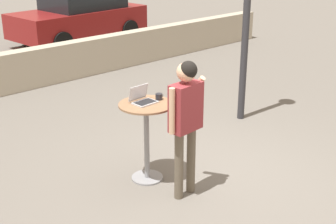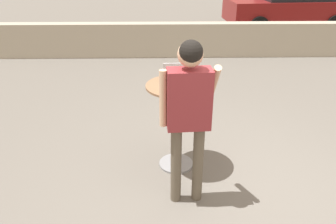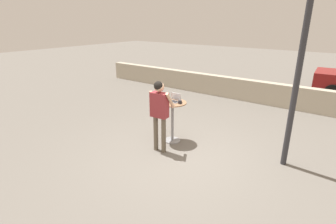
{
  "view_description": "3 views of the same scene",
  "coord_description": "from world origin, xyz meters",
  "px_view_note": "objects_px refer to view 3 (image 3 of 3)",
  "views": [
    {
      "loc": [
        -4.17,
        -3.65,
        3.08
      ],
      "look_at": [
        -0.49,
        0.29,
        1.02
      ],
      "focal_mm": 50.0,
      "sensor_mm": 36.0,
      "label": 1
    },
    {
      "loc": [
        -0.75,
        -2.79,
        2.41
      ],
      "look_at": [
        -0.68,
        0.31,
        0.88
      ],
      "focal_mm": 35.0,
      "sensor_mm": 36.0,
      "label": 2
    },
    {
      "loc": [
        3.08,
        -4.48,
        3.03
      ],
      "look_at": [
        -0.49,
        0.29,
        0.91
      ],
      "focal_mm": 28.0,
      "sensor_mm": 36.0,
      "label": 3
    }
  ],
  "objects_px": {
    "standing_person": "(159,107)",
    "street_lamp": "(304,40)",
    "cafe_table": "(172,115)",
    "laptop": "(174,100)",
    "coffee_mug": "(180,102)"
  },
  "relations": [
    {
      "from": "laptop",
      "to": "coffee_mug",
      "type": "distance_m",
      "value": 0.23
    },
    {
      "from": "laptop",
      "to": "standing_person",
      "type": "relative_size",
      "value": 0.18
    },
    {
      "from": "cafe_table",
      "to": "laptop",
      "type": "bearing_deg",
      "value": 91.35
    },
    {
      "from": "laptop",
      "to": "street_lamp",
      "type": "relative_size",
      "value": 0.07
    },
    {
      "from": "laptop",
      "to": "street_lamp",
      "type": "height_order",
      "value": "street_lamp"
    },
    {
      "from": "standing_person",
      "to": "cafe_table",
      "type": "bearing_deg",
      "value": 97.27
    },
    {
      "from": "standing_person",
      "to": "street_lamp",
      "type": "distance_m",
      "value": 3.22
    },
    {
      "from": "coffee_mug",
      "to": "cafe_table",
      "type": "bearing_deg",
      "value": -179.17
    },
    {
      "from": "coffee_mug",
      "to": "street_lamp",
      "type": "bearing_deg",
      "value": 12.39
    },
    {
      "from": "cafe_table",
      "to": "laptop",
      "type": "xyz_separation_m",
      "value": [
        -0.0,
        0.06,
        0.39
      ]
    },
    {
      "from": "standing_person",
      "to": "coffee_mug",
      "type": "bearing_deg",
      "value": 77.2
    },
    {
      "from": "cafe_table",
      "to": "laptop",
      "type": "relative_size",
      "value": 3.5
    },
    {
      "from": "laptop",
      "to": "standing_person",
      "type": "distance_m",
      "value": 0.7
    },
    {
      "from": "laptop",
      "to": "standing_person",
      "type": "height_order",
      "value": "standing_person"
    },
    {
      "from": "coffee_mug",
      "to": "standing_person",
      "type": "relative_size",
      "value": 0.07
    }
  ]
}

